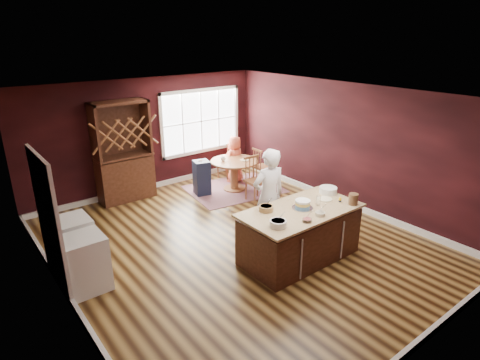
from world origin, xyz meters
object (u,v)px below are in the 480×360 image
Objects in this scene: dining_table at (234,169)px; dryer at (72,245)px; baker at (269,197)px; chair_south at (256,179)px; high_chair at (202,177)px; washer at (85,263)px; toddler at (200,160)px; hutch at (123,152)px; layer_cake at (303,204)px; chair_north at (226,159)px; chair_east at (262,165)px; seated_woman at (235,159)px; kitchen_island at (299,235)px.

dining_table is 4.39m from dryer.
baker is 1.71× the size of chair_south.
baker reaches higher than high_chair.
high_chair is 1.00× the size of washer.
toddler is (-0.75, 0.35, 0.28)m from dining_table.
baker is 3.75m from hutch.
layer_cake is 0.16× the size of hutch.
chair_south is 4.32m from washer.
chair_south reaches higher than chair_north.
chair_east is 0.41× the size of hutch.
dryer is at bearing 11.19° from chair_north.
washer is at bearing 12.04° from seated_woman.
dryer is (-5.07, -1.18, -0.01)m from chair_east.
layer_cake is 3.52m from washer.
seated_woman reaches higher than layer_cake.
kitchen_island reaches higher than high_chair.
seated_woman is at bearing 22.31° from high_chair.
seated_woman is at bearing 74.99° from chair_north.
washer reaches higher than dining_table.
toddler reaches higher than chair_east.
chair_east is 0.71m from seated_woman.
dining_table is 0.55m from seated_woman.
toddler is (-0.73, 1.21, 0.29)m from chair_south.
washer is at bearing -122.79° from hutch.
baker reaches higher than chair_north.
chair_north is 3.93× the size of toddler.
toddler is at bearing 84.29° from high_chair.
baker is 1.97m from chair_south.
high_chair is (-0.77, 1.10, -0.09)m from chair_south.
baker reaches higher than dining_table.
washer is (-1.89, -2.94, -0.70)m from hutch.
chair_east is 5.21m from dryer.
layer_cake is at bearing -94.11° from toddler.
layer_cake is at bearing 55.03° from seated_woman.
baker is at bearing -96.93° from toddler.
kitchen_island is at bearing 57.93° from chair_north.
layer_cake reaches higher than chair_north.
seated_woman is at bearing 51.21° from dining_table.
dryer is at bearing -155.52° from toddler.
kitchen_island is 2.28× the size of dryer.
toddler is at bearing -88.39° from baker.
seated_woman is at bearing -13.75° from hutch.
layer_cake is at bearing -110.38° from chair_south.
hutch is at bearing 71.37° from chair_east.
dryer reaches higher than dining_table.
layer_cake reaches higher than washer.
washer is at bearing -156.10° from dining_table.
baker is at bearing 92.81° from kitchen_island.
kitchen_island is at bearing 149.66° from chair_east.
chair_south is 3.07m from hutch.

